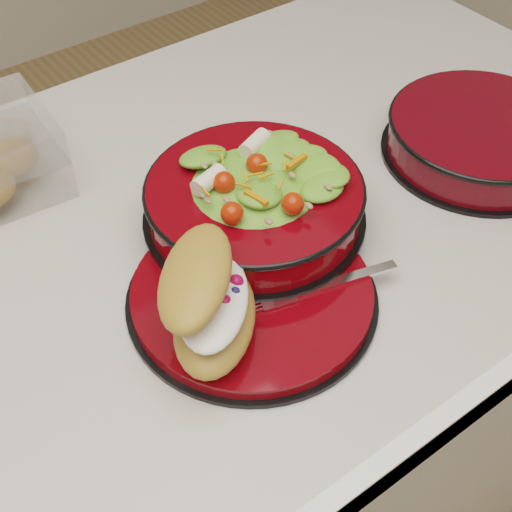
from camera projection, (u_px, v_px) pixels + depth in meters
island_counter at (236, 405)px, 1.19m from camera, size 1.24×0.74×0.90m
dinner_plate at (253, 294)px, 0.76m from camera, size 0.27×0.27×0.02m
salad_bowl at (254, 194)px, 0.80m from camera, size 0.26×0.26×0.11m
croissant at (210, 300)px, 0.68m from camera, size 0.16×0.17×0.09m
fork at (325, 285)px, 0.75m from camera, size 0.15×0.06×0.00m
extra_bowl at (481, 136)px, 0.92m from camera, size 0.25×0.25×0.05m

